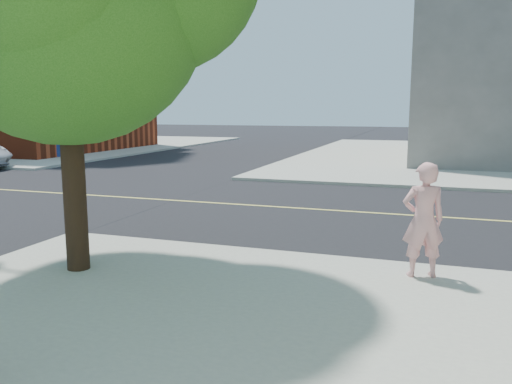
% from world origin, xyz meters
% --- Properties ---
extents(ground, '(140.00, 140.00, 0.00)m').
position_xyz_m(ground, '(0.00, 0.00, 0.00)').
color(ground, black).
rests_on(ground, ground).
extents(road_ew, '(140.00, 9.00, 0.01)m').
position_xyz_m(road_ew, '(0.00, 4.50, 0.01)').
color(road_ew, black).
rests_on(road_ew, ground).
extents(sidewalk_nw, '(26.00, 25.00, 0.12)m').
position_xyz_m(sidewalk_nw, '(-23.00, 21.50, 0.06)').
color(sidewalk_nw, '#A5A797').
rests_on(sidewalk_nw, ground).
extents(church, '(15.20, 12.00, 14.40)m').
position_xyz_m(church, '(-20.00, 18.00, 7.18)').
color(church, maroon).
rests_on(church, sidewalk_nw).
extents(man_on_phone, '(0.73, 0.59, 1.73)m').
position_xyz_m(man_on_phone, '(5.86, -0.69, 0.98)').
color(man_on_phone, pink).
rests_on(man_on_phone, sidewalk_se).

